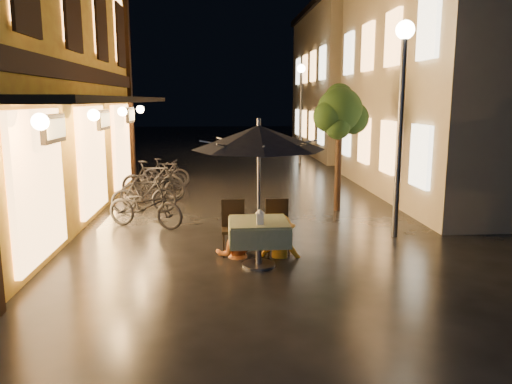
{
  "coord_description": "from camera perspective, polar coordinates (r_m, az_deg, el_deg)",
  "views": [
    {
      "loc": [
        -0.56,
        -7.6,
        2.75
      ],
      "look_at": [
        0.09,
        0.98,
        1.15
      ],
      "focal_mm": 35.0,
      "sensor_mm": 36.0,
      "label": 1
    }
  ],
  "objects": [
    {
      "name": "cafe_table",
      "position": [
        8.3,
        0.31,
        -4.58
      ],
      "size": [
        0.99,
        0.99,
        0.78
      ],
      "color": "#59595E",
      "rests_on": "ground"
    },
    {
      "name": "bicycle_2",
      "position": [
        13.56,
        -11.67,
        0.62
      ],
      "size": [
        1.88,
        1.31,
        0.94
      ],
      "primitive_type": "imported",
      "rotation": [
        0.0,
        0.0,
        2.0
      ],
      "color": "black",
      "rests_on": "ground"
    },
    {
      "name": "bicycle_5",
      "position": [
        16.09,
        -10.3,
        2.17
      ],
      "size": [
        1.58,
        0.61,
        0.92
      ],
      "primitive_type": "imported",
      "rotation": [
        0.0,
        0.0,
        1.45
      ],
      "color": "black",
      "rests_on": "ground"
    },
    {
      "name": "ground",
      "position": [
        8.1,
        -0.1,
        -9.3
      ],
      "size": [
        90.0,
        90.0,
        0.0
      ],
      "primitive_type": "plane",
      "color": "black",
      "rests_on": "ground"
    },
    {
      "name": "cafe_chair_right",
      "position": [
        9.06,
        2.46,
        -3.62
      ],
      "size": [
        0.42,
        0.42,
        0.97
      ],
      "color": "black",
      "rests_on": "ground"
    },
    {
      "name": "east_building_near",
      "position": [
        16.25,
        25.98,
        11.81
      ],
      "size": [
        7.3,
        9.3,
        6.8
      ],
      "color": "tan",
      "rests_on": "ground"
    },
    {
      "name": "bicycle_4",
      "position": [
        15.39,
        -10.88,
        1.64
      ],
      "size": [
        1.71,
        1.02,
        0.85
      ],
      "primitive_type": "imported",
      "rotation": [
        0.0,
        0.0,
        1.87
      ],
      "color": "black",
      "rests_on": "ground"
    },
    {
      "name": "patio_umbrella",
      "position": [
        8.03,
        0.32,
        6.23
      ],
      "size": [
        2.17,
        2.17,
        2.46
      ],
      "color": "#59595E",
      "rests_on": "ground"
    },
    {
      "name": "cafe_chair_left",
      "position": [
        9.0,
        -2.61,
        -3.71
      ],
      "size": [
        0.42,
        0.42,
        0.97
      ],
      "color": "black",
      "rests_on": "ground"
    },
    {
      "name": "streetlamp_near",
      "position": [
        10.24,
        16.34,
        11.05
      ],
      "size": [
        0.36,
        0.36,
        4.23
      ],
      "color": "#59595E",
      "rests_on": "ground"
    },
    {
      "name": "bicycle_1",
      "position": [
        12.48,
        -12.69,
        -0.24
      ],
      "size": [
        1.61,
        0.59,
        0.95
      ],
      "primitive_type": "imported",
      "rotation": [
        0.0,
        0.0,
        1.66
      ],
      "color": "black",
      "rests_on": "ground"
    },
    {
      "name": "table_lantern",
      "position": [
        7.98,
        0.46,
        -2.74
      ],
      "size": [
        0.16,
        0.16,
        0.25
      ],
      "color": "white",
      "rests_on": "cafe_table"
    },
    {
      "name": "person_yellow",
      "position": [
        8.79,
        2.78,
        -2.82
      ],
      "size": [
        1.02,
        0.7,
        1.45
      ],
      "primitive_type": "imported",
      "rotation": [
        0.0,
        0.0,
        2.96
      ],
      "color": "orange",
      "rests_on": "ground"
    },
    {
      "name": "streetlamp_far",
      "position": [
        21.9,
        5.14,
        10.91
      ],
      "size": [
        0.36,
        0.36,
        4.23
      ],
      "color": "#59595E",
      "rests_on": "ground"
    },
    {
      "name": "bicycle_3",
      "position": [
        14.22,
        -11.7,
        1.36
      ],
      "size": [
        1.86,
        0.78,
        1.08
      ],
      "primitive_type": "imported",
      "rotation": [
        0.0,
        0.0,
        1.42
      ],
      "color": "black",
      "rests_on": "ground"
    },
    {
      "name": "street_tree",
      "position": [
        12.48,
        9.6,
        8.86
      ],
      "size": [
        1.43,
        1.2,
        3.15
      ],
      "color": "black",
      "rests_on": "ground"
    },
    {
      "name": "bicycle_0",
      "position": [
        11.07,
        -12.53,
        -1.61
      ],
      "size": [
        1.9,
        1.28,
        0.94
      ],
      "primitive_type": "imported",
      "rotation": [
        0.0,
        0.0,
        1.17
      ],
      "color": "black",
      "rests_on": "ground"
    },
    {
      "name": "person_orange",
      "position": [
        8.8,
        -2.46,
        -2.88
      ],
      "size": [
        0.71,
        0.57,
        1.42
      ],
      "primitive_type": "imported",
      "rotation": [
        0.0,
        0.0,
        3.18
      ],
      "color": "#C0662A",
      "rests_on": "ground"
    },
    {
      "name": "east_building_far",
      "position": [
        26.85,
        13.45,
        12.17
      ],
      "size": [
        7.3,
        10.3,
        7.3
      ],
      "color": "tan",
      "rests_on": "ground"
    }
  ]
}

